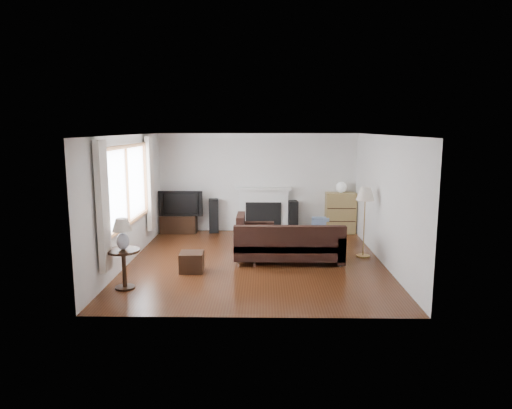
{
  "coord_description": "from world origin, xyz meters",
  "views": [
    {
      "loc": [
        0.15,
        -8.81,
        2.64
      ],
      "look_at": [
        0.0,
        0.3,
        1.1
      ],
      "focal_mm": 32.0,
      "sensor_mm": 36.0,
      "label": 1
    }
  ],
  "objects_px": {
    "tv_stand": "(179,224)",
    "coffee_table": "(285,238)",
    "side_table": "(124,269)",
    "sectional_sofa": "(289,244)",
    "bookshelf": "(340,213)",
    "floor_lamp": "(364,222)"
  },
  "relations": [
    {
      "from": "tv_stand",
      "to": "floor_lamp",
      "type": "height_order",
      "value": "floor_lamp"
    },
    {
      "from": "side_table",
      "to": "sectional_sofa",
      "type": "bearing_deg",
      "value": 29.13
    },
    {
      "from": "tv_stand",
      "to": "side_table",
      "type": "xyz_separation_m",
      "value": [
        -0.15,
        -4.1,
        0.11
      ]
    },
    {
      "from": "bookshelf",
      "to": "side_table",
      "type": "relative_size",
      "value": 1.55
    },
    {
      "from": "sectional_sofa",
      "to": "coffee_table",
      "type": "relative_size",
      "value": 2.25
    },
    {
      "from": "bookshelf",
      "to": "coffee_table",
      "type": "relative_size",
      "value": 1.0
    },
    {
      "from": "tv_stand",
      "to": "coffee_table",
      "type": "distance_m",
      "value": 2.99
    },
    {
      "from": "coffee_table",
      "to": "floor_lamp",
      "type": "height_order",
      "value": "floor_lamp"
    },
    {
      "from": "coffee_table",
      "to": "sectional_sofa",
      "type": "bearing_deg",
      "value": -100.0
    },
    {
      "from": "coffee_table",
      "to": "side_table",
      "type": "bearing_deg",
      "value": -146.3
    },
    {
      "from": "coffee_table",
      "to": "floor_lamp",
      "type": "bearing_deg",
      "value": -35.51
    },
    {
      "from": "coffee_table",
      "to": "side_table",
      "type": "height_order",
      "value": "side_table"
    },
    {
      "from": "sectional_sofa",
      "to": "tv_stand",
      "type": "bearing_deg",
      "value": 136.34
    },
    {
      "from": "tv_stand",
      "to": "side_table",
      "type": "bearing_deg",
      "value": -92.04
    },
    {
      "from": "side_table",
      "to": "coffee_table",
      "type": "bearing_deg",
      "value": 44.12
    },
    {
      "from": "tv_stand",
      "to": "floor_lamp",
      "type": "relative_size",
      "value": 0.62
    },
    {
      "from": "coffee_table",
      "to": "floor_lamp",
      "type": "relative_size",
      "value": 0.71
    },
    {
      "from": "tv_stand",
      "to": "bookshelf",
      "type": "relative_size",
      "value": 0.88
    },
    {
      "from": "coffee_table",
      "to": "floor_lamp",
      "type": "xyz_separation_m",
      "value": [
        1.58,
        -0.74,
        0.52
      ]
    },
    {
      "from": "sectional_sofa",
      "to": "coffee_table",
      "type": "distance_m",
      "value": 1.16
    },
    {
      "from": "coffee_table",
      "to": "floor_lamp",
      "type": "distance_m",
      "value": 1.82
    },
    {
      "from": "bookshelf",
      "to": "coffee_table",
      "type": "height_order",
      "value": "bookshelf"
    }
  ]
}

